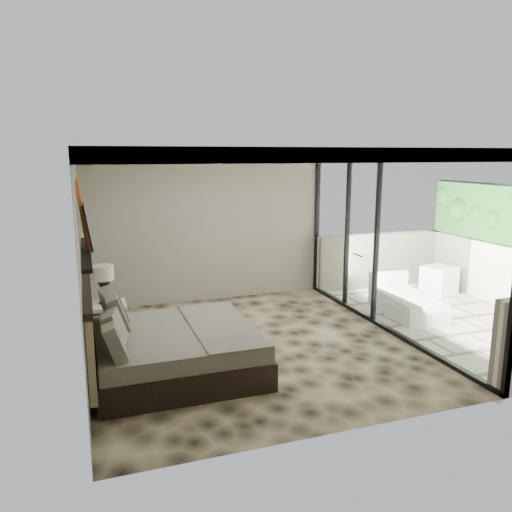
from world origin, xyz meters
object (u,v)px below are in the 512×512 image
object	(u,v)px
bed	(168,347)
nightstand	(109,320)
table_lamp	(103,279)
ottoman	(439,280)
lounger	(406,303)

from	to	relation	value
bed	nightstand	distance (m)	1.72
table_lamp	ottoman	world-z (taller)	table_lamp
nightstand	ottoman	bearing A→B (deg)	-16.90
bed	lounger	world-z (taller)	bed
bed	table_lamp	bearing A→B (deg)	112.50
nightstand	lounger	size ratio (longest dim) A/B	0.33
table_lamp	ottoman	bearing A→B (deg)	2.65
nightstand	table_lamp	size ratio (longest dim) A/B	0.90
bed	ottoman	size ratio (longest dim) A/B	3.82
bed	nightstand	size ratio (longest dim) A/B	3.95
bed	lounger	size ratio (longest dim) A/B	1.31
table_lamp	lounger	world-z (taller)	table_lamp
lounger	table_lamp	bearing A→B (deg)	179.80
lounger	nightstand	bearing A→B (deg)	-179.71
nightstand	ottoman	world-z (taller)	ottoman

